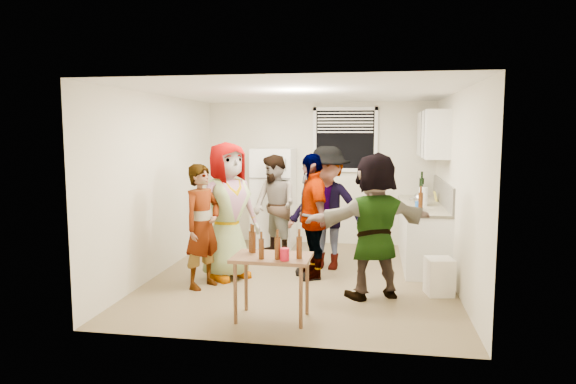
% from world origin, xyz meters
% --- Properties ---
extents(room, '(4.00, 4.50, 2.50)m').
position_xyz_m(room, '(0.00, 0.00, 0.00)').
color(room, silver).
rests_on(room, ground).
extents(window, '(1.12, 0.10, 1.06)m').
position_xyz_m(window, '(0.45, 2.21, 1.85)').
color(window, white).
rests_on(window, room).
extents(refrigerator, '(0.70, 0.70, 1.70)m').
position_xyz_m(refrigerator, '(-0.75, 1.88, 0.85)').
color(refrigerator, white).
rests_on(refrigerator, ground).
extents(counter_lower, '(0.60, 2.20, 0.86)m').
position_xyz_m(counter_lower, '(1.70, 1.15, 0.43)').
color(counter_lower, white).
rests_on(counter_lower, ground).
extents(countertop, '(0.64, 2.22, 0.04)m').
position_xyz_m(countertop, '(1.70, 1.15, 0.88)').
color(countertop, '#B8B194').
rests_on(countertop, counter_lower).
extents(backsplash, '(0.03, 2.20, 0.36)m').
position_xyz_m(backsplash, '(1.99, 1.15, 1.08)').
color(backsplash, '#A39F96').
rests_on(backsplash, countertop).
extents(upper_cabinets, '(0.34, 1.60, 0.70)m').
position_xyz_m(upper_cabinets, '(1.83, 1.35, 1.95)').
color(upper_cabinets, white).
rests_on(upper_cabinets, room).
extents(kettle, '(0.31, 0.28, 0.21)m').
position_xyz_m(kettle, '(1.65, 1.07, 0.90)').
color(kettle, silver).
rests_on(kettle, countertop).
extents(paper_towel, '(0.13, 0.13, 0.27)m').
position_xyz_m(paper_towel, '(1.68, 0.94, 0.90)').
color(paper_towel, white).
rests_on(paper_towel, countertop).
extents(wine_bottle, '(0.08, 0.08, 0.31)m').
position_xyz_m(wine_bottle, '(1.75, 2.02, 0.90)').
color(wine_bottle, black).
rests_on(wine_bottle, countertop).
extents(beer_bottle_counter, '(0.07, 0.07, 0.25)m').
position_xyz_m(beer_bottle_counter, '(1.60, 0.45, 0.90)').
color(beer_bottle_counter, '#47230C').
rests_on(beer_bottle_counter, countertop).
extents(blue_cup, '(0.10, 0.10, 0.13)m').
position_xyz_m(blue_cup, '(1.58, 0.49, 0.90)').
color(blue_cup, blue).
rests_on(blue_cup, countertop).
extents(picture_frame, '(0.02, 0.18, 0.15)m').
position_xyz_m(picture_frame, '(1.92, 1.50, 0.97)').
color(picture_frame, '#F6E448').
rests_on(picture_frame, countertop).
extents(trash_bin, '(0.36, 0.36, 0.45)m').
position_xyz_m(trash_bin, '(1.77, -0.45, 0.25)').
color(trash_bin, white).
rests_on(trash_bin, ground).
extents(serving_table, '(0.83, 0.56, 0.69)m').
position_xyz_m(serving_table, '(-0.09, -1.59, 0.00)').
color(serving_table, brown).
rests_on(serving_table, ground).
extents(beer_bottle_table, '(0.06, 0.06, 0.21)m').
position_xyz_m(beer_bottle_table, '(-0.17, -1.74, 0.69)').
color(beer_bottle_table, '#47230C').
rests_on(beer_bottle_table, serving_table).
extents(red_cup, '(0.10, 0.10, 0.13)m').
position_xyz_m(red_cup, '(0.07, -1.76, 0.69)').
color(red_cup, red).
rests_on(red_cup, serving_table).
extents(guest_grey, '(1.99, 1.90, 0.59)m').
position_xyz_m(guest_grey, '(-0.99, -0.16, 0.00)').
color(guest_grey, gray).
rests_on(guest_grey, ground).
extents(guest_stripe, '(1.68, 1.20, 0.38)m').
position_xyz_m(guest_stripe, '(-1.19, -0.62, 0.00)').
color(guest_stripe, '#141933').
rests_on(guest_stripe, ground).
extents(guest_back_left, '(1.70, 1.73, 0.62)m').
position_xyz_m(guest_back_left, '(-0.58, 1.10, 0.00)').
color(guest_back_left, brown).
rests_on(guest_back_left, ground).
extents(guest_back_right, '(1.42, 1.94, 0.66)m').
position_xyz_m(guest_back_right, '(0.29, 0.55, 0.00)').
color(guest_back_right, '#3B3B3F').
rests_on(guest_back_right, ground).
extents(guest_black, '(1.95, 1.56, 0.42)m').
position_xyz_m(guest_black, '(0.13, 0.05, 0.00)').
color(guest_black, black).
rests_on(guest_black, ground).
extents(guest_orange, '(2.21, 2.28, 0.52)m').
position_xyz_m(guest_orange, '(0.97, -0.66, 0.00)').
color(guest_orange, '#D87B56').
rests_on(guest_orange, ground).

